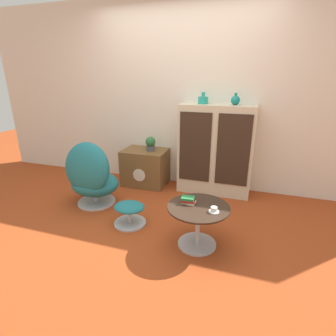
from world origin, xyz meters
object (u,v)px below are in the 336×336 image
object	(u,v)px
ottoman	(129,211)
potted_plant	(151,143)
egg_chair	(91,177)
book_stack	(188,200)
tv_console	(145,167)
vase_leftmost	(203,100)
coffee_table	(198,220)
sideboard	(215,150)
teacup	(214,210)
vase_inner_left	(235,100)

from	to	relation	value
ottoman	potted_plant	bearing A→B (deg)	99.31
egg_chair	book_stack	size ratio (longest dim) A/B	6.14
book_stack	egg_chair	bearing A→B (deg)	164.21
egg_chair	book_stack	distance (m)	1.40
tv_console	vase_leftmost	world-z (taller)	vase_leftmost
coffee_table	egg_chair	bearing A→B (deg)	163.89
sideboard	teacup	size ratio (longest dim) A/B	12.73
ottoman	book_stack	size ratio (longest dim) A/B	2.57
vase_inner_left	potted_plant	size ratio (longest dim) A/B	0.72
teacup	coffee_table	bearing A→B (deg)	159.59
book_stack	vase_leftmost	bearing A→B (deg)	96.33
book_stack	ottoman	bearing A→B (deg)	171.33
tv_console	coffee_table	distance (m)	1.67
egg_chair	vase_leftmost	bearing A→B (deg)	37.03
ottoman	vase_inner_left	bearing A→B (deg)	50.75
ottoman	teacup	distance (m)	1.02
coffee_table	book_stack	size ratio (longest dim) A/B	4.23
coffee_table	teacup	xyz separation A→B (m)	(0.15, -0.06, 0.16)
coffee_table	vase_inner_left	xyz separation A→B (m)	(0.16, 1.33, 1.01)
vase_inner_left	tv_console	bearing A→B (deg)	-177.44
tv_console	coffee_table	xyz separation A→B (m)	(1.08, -1.27, 0.01)
vase_inner_left	potted_plant	xyz separation A→B (m)	(-1.15, -0.06, -0.64)
teacup	book_stack	bearing A→B (deg)	159.81
sideboard	vase_leftmost	distance (m)	0.70
tv_console	book_stack	size ratio (longest dim) A/B	4.61
sideboard	book_stack	xyz separation A→B (m)	(-0.06, -1.29, -0.16)
tv_console	egg_chair	xyz separation A→B (m)	(-0.37, -0.85, 0.12)
book_stack	coffee_table	bearing A→B (deg)	-19.90
vase_leftmost	vase_inner_left	world-z (taller)	vase_leftmost
egg_chair	potted_plant	world-z (taller)	egg_chair
vase_leftmost	potted_plant	bearing A→B (deg)	-175.72
coffee_table	book_stack	distance (m)	0.21
teacup	book_stack	xyz separation A→B (m)	(-0.26, 0.10, 0.01)
sideboard	book_stack	bearing A→B (deg)	-92.63
ottoman	vase_inner_left	distance (m)	1.90
vase_leftmost	potted_plant	size ratio (longest dim) A/B	0.73
sideboard	potted_plant	xyz separation A→B (m)	(-0.94, -0.05, 0.03)
sideboard	vase_inner_left	xyz separation A→B (m)	(0.21, 0.00, 0.67)
tv_console	potted_plant	size ratio (longest dim) A/B	3.11
tv_console	egg_chair	distance (m)	0.94
vase_leftmost	vase_inner_left	xyz separation A→B (m)	(0.41, 0.00, 0.01)
tv_console	vase_leftmost	distance (m)	1.31
vase_inner_left	book_stack	world-z (taller)	vase_inner_left
book_stack	sideboard	bearing A→B (deg)	87.37
egg_chair	book_stack	bearing A→B (deg)	-15.79
sideboard	teacup	xyz separation A→B (m)	(0.20, -1.38, -0.17)
vase_inner_left	teacup	xyz separation A→B (m)	(-0.01, -1.39, -0.85)
sideboard	ottoman	bearing A→B (deg)	-122.59
tv_console	teacup	distance (m)	1.82
tv_console	vase_leftmost	xyz separation A→B (m)	(0.83, 0.06, 1.01)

